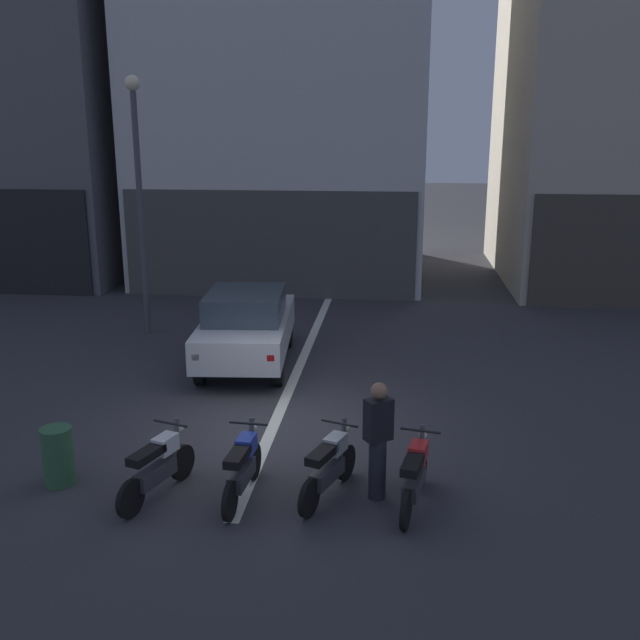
% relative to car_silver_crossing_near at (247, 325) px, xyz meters
% --- Properties ---
extents(ground_plane, '(120.00, 120.00, 0.00)m').
position_rel_car_silver_crossing_near_xyz_m(ground_plane, '(1.12, -3.34, -0.89)').
color(ground_plane, '#333338').
extents(lane_centre_line, '(0.20, 18.00, 0.01)m').
position_rel_car_silver_crossing_near_xyz_m(lane_centre_line, '(1.12, 2.66, -0.88)').
color(lane_centre_line, silver).
rests_on(lane_centre_line, ground).
extents(building_mid_block, '(9.11, 8.68, 12.24)m').
position_rel_car_silver_crossing_near_xyz_m(building_mid_block, '(-0.68, 10.71, 5.22)').
color(building_mid_block, silver).
rests_on(building_mid_block, ground).
extents(car_silver_crossing_near, '(2.08, 4.23, 1.64)m').
position_rel_car_silver_crossing_near_xyz_m(car_silver_crossing_near, '(0.00, 0.00, 0.00)').
color(car_silver_crossing_near, black).
rests_on(car_silver_crossing_near, ground).
extents(street_lamp, '(0.36, 0.36, 6.12)m').
position_rel_car_silver_crossing_near_xyz_m(street_lamp, '(-2.99, 2.18, 2.89)').
color(street_lamp, '#47474C').
rests_on(street_lamp, ground).
extents(motorcycle_white_row_leftmost, '(0.67, 1.61, 0.98)m').
position_rel_car_silver_crossing_near_xyz_m(motorcycle_white_row_leftmost, '(-0.02, -5.76, -0.43)').
color(motorcycle_white_row_leftmost, black).
rests_on(motorcycle_white_row_leftmost, ground).
extents(motorcycle_blue_row_left_mid, '(0.55, 1.67, 0.98)m').
position_rel_car_silver_crossing_near_xyz_m(motorcycle_blue_row_left_mid, '(1.14, -5.66, -0.43)').
color(motorcycle_blue_row_left_mid, black).
rests_on(motorcycle_blue_row_left_mid, ground).
extents(motorcycle_silver_row_centre, '(0.71, 1.59, 0.98)m').
position_rel_car_silver_crossing_near_xyz_m(motorcycle_silver_row_centre, '(2.31, -5.50, -0.43)').
color(motorcycle_silver_row_centre, black).
rests_on(motorcycle_silver_row_centre, ground).
extents(motorcycle_red_row_right_mid, '(0.55, 1.65, 0.98)m').
position_rel_car_silver_crossing_near_xyz_m(motorcycle_red_row_right_mid, '(3.47, -5.64, -0.43)').
color(motorcycle_red_row_right_mid, black).
rests_on(motorcycle_red_row_right_mid, ground).
extents(person_by_motorcycles, '(0.42, 0.39, 1.67)m').
position_rel_car_silver_crossing_near_xyz_m(person_by_motorcycles, '(2.96, -5.46, -0.03)').
color(person_by_motorcycles, '#23232D').
rests_on(person_by_motorcycles, ground).
extents(trash_bin, '(0.44, 0.44, 0.85)m').
position_rel_car_silver_crossing_near_xyz_m(trash_bin, '(-1.55, -5.56, -0.46)').
color(trash_bin, '#2D5938').
rests_on(trash_bin, ground).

